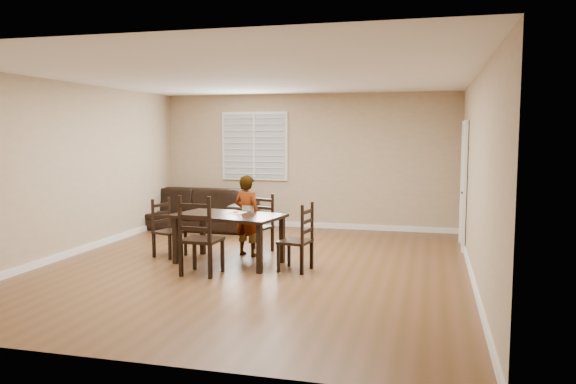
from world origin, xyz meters
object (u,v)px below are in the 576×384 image
Objects in this scene: chair_near at (261,225)px; child at (247,216)px; chair_far at (197,240)px; chair_left at (164,230)px; donut at (236,211)px; dining_table at (229,220)px; chair_right at (303,241)px; sofa at (188,209)px.

child reaches higher than chair_near.
chair_far is (-0.33, -1.80, 0.07)m from chair_near.
donut is at bearing -75.99° from chair_left.
child is at bearing -85.20° from chair_near.
chair_right reaches higher than dining_table.
chair_left is 2.57m from sofa.
child reaches higher than chair_right.
child reaches higher than dining_table.
child is (0.10, 0.55, -0.01)m from dining_table.
chair_far is at bearing -88.79° from dining_table.
chair_right is at bearing 0.16° from dining_table.
chair_right is 0.35× the size of sofa.
donut is at bearing 100.22° from child.
chair_left is 0.33× the size of sofa.
chair_left is (-1.16, 0.23, -0.23)m from dining_table.
chair_right is 1.33m from child.
chair_left reaches higher than donut.
chair_far is at bearing -83.29° from chair_near.
chair_far is at bearing -100.69° from donut.
child is 0.47× the size of sofa.
chair_right is 10.62× the size of donut.
donut is (-0.14, -0.80, 0.32)m from chair_near.
chair_left is at bearing -91.84° from chair_right.
chair_right is (1.30, 0.62, -0.06)m from chair_far.
child reaches higher than chair_left.
dining_table is 0.21m from donut.
chair_left is 0.71× the size of child.
donut is 3.20m from sofa.
chair_near is 1.53m from chair_right.
chair_near is 0.86× the size of chair_far.
chair_left is (-1.35, -0.74, -0.02)m from chair_near.
chair_near is 1.54m from chair_left.
chair_left is 10.06× the size of donut.
chair_near is at bearing 79.85° from donut.
chair_far is (-0.14, -0.83, -0.14)m from dining_table.
chair_far is 1.47m from chair_left.
sofa is (-0.72, 2.47, -0.02)m from chair_left.
dining_table is at bearing -84.32° from chair_left.
chair_far is 3.94m from sofa.
chair_near is 2.70m from sofa.
sofa is at bearing -60.83° from chair_far.
dining_table is at bearing -96.47° from chair_far.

